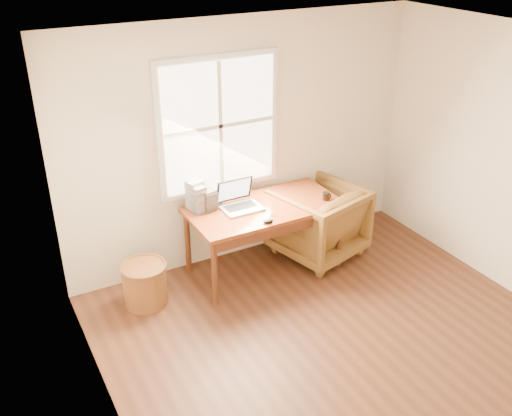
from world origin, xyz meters
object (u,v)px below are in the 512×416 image
at_px(cd_stack_a, 195,195).
at_px(wicker_stool, 145,285).
at_px(desk, 265,208).
at_px(laptop, 242,198).
at_px(armchair, 318,221).
at_px(coffee_mug, 326,196).

bearing_deg(cd_stack_a, wicker_stool, -157.26).
bearing_deg(desk, laptop, 169.44).
relative_size(armchair, laptop, 2.39).
bearing_deg(laptop, armchair, -3.74).
relative_size(coffee_mug, cd_stack_a, 0.27).
distance_m(armchair, cd_stack_a, 1.44).
height_order(desk, wicker_stool, desk).
relative_size(wicker_stool, cd_stack_a, 1.36).
distance_m(armchair, wicker_stool, 2.02).
height_order(desk, armchair, armchair).
height_order(armchair, cd_stack_a, cd_stack_a).
distance_m(laptop, coffee_mug, 0.92).
relative_size(desk, laptop, 4.31).
bearing_deg(cd_stack_a, desk, -24.27).
bearing_deg(coffee_mug, wicker_stool, 156.25).
bearing_deg(coffee_mug, desk, 145.83).
height_order(wicker_stool, cd_stack_a, cd_stack_a).
bearing_deg(wicker_stool, armchair, -0.35).
relative_size(desk, cd_stack_a, 5.13).
relative_size(armchair, coffee_mug, 10.60).
relative_size(desk, armchair, 1.80).
bearing_deg(coffee_mug, cd_stack_a, 141.38).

